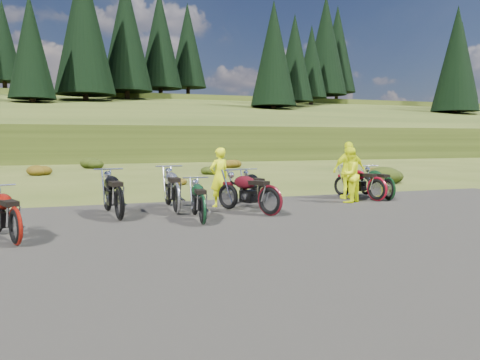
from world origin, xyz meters
name	(u,v)px	position (x,y,z in m)	size (l,w,h in m)	color
ground	(275,221)	(0.00, 0.00, 0.00)	(300.00, 300.00, 0.00)	#394918
gravel_pad	(317,239)	(0.00, -2.00, 0.00)	(20.00, 12.00, 0.04)	black
hill_slope	(114,155)	(0.00, 50.00, 0.00)	(300.00, 46.00, 3.00)	#304015
hill_plateau	(95,147)	(0.00, 110.00, 0.00)	(300.00, 90.00, 9.17)	#304015
conifer_20	(3,41)	(-15.00, 75.00, 17.65)	(5.72, 5.72, 15.00)	black
conifer_21	(31,46)	(-9.00, 50.00, 12.56)	(5.28, 5.28, 14.00)	black
conifer_22	(84,25)	(-3.00, 56.00, 16.77)	(7.92, 7.92, 20.00)	black
conifer_23	(126,33)	(3.00, 62.00, 17.47)	(7.48, 7.48, 19.00)	black
conifer_24	(160,39)	(9.00, 68.00, 18.16)	(7.04, 7.04, 18.00)	black
conifer_25	(188,45)	(15.00, 74.00, 18.66)	(6.60, 6.60, 17.00)	black
conifer_26	(274,53)	(21.00, 49.00, 13.37)	(6.16, 6.16, 16.00)	black
conifer_27	(295,58)	(27.00, 55.00, 14.06)	(5.72, 5.72, 15.00)	black
conifer_28	(311,62)	(33.00, 61.00, 14.76)	(5.28, 5.28, 14.00)	black
conifer_29	(326,45)	(39.00, 67.00, 18.97)	(7.92, 7.92, 20.00)	black
conifer_30	(337,49)	(45.00, 73.00, 19.66)	(7.48, 7.48, 19.00)	black
conifer_31	(457,59)	(51.00, 48.00, 14.18)	(7.04, 7.04, 18.00)	black
conifer_32	(458,62)	(57.00, 54.00, 14.87)	(6.60, 6.60, 17.00)	black
conifer_33	(459,65)	(63.00, 60.00, 15.56)	(6.16, 6.16, 16.00)	black
conifer_34	(459,68)	(69.00, 66.00, 16.26)	(5.72, 5.72, 15.00)	black
conifer_35	(460,70)	(75.00, 72.00, 16.95)	(5.28, 5.28, 14.00)	black
conifer_36	(461,61)	(81.00, 78.00, 20.16)	(7.92, 7.92, 20.00)	black
shrub_2	(39,168)	(-6.20, 16.60, 0.38)	(1.30, 1.30, 0.77)	#5F360B
shrub_3	(94,161)	(-3.30, 21.90, 0.46)	(1.56, 1.56, 0.92)	black
shrub_4	(178,180)	(-0.40, 9.20, 0.23)	(0.77, 0.77, 0.45)	#5F360B
shrub_5	(211,169)	(2.50, 14.50, 0.31)	(1.03, 1.03, 0.61)	black
shrub_6	(231,162)	(5.40, 19.80, 0.38)	(1.30, 1.30, 0.77)	#5F360B
shrub_7	(386,172)	(8.30, 7.10, 0.46)	(1.56, 1.56, 0.92)	black
shrub_8	(371,169)	(11.20, 12.40, 0.23)	(0.77, 0.77, 0.45)	#5F360B
motorcycle_0	(120,222)	(-3.41, 1.11, 0.00)	(2.22, 0.74, 1.16)	black
motorcycle_1	(17,247)	(-5.35, -0.89, 0.00)	(1.95, 0.65, 1.02)	maroon
motorcycle_2	(203,226)	(-1.74, -0.03, 0.00)	(1.89, 0.63, 0.99)	black
motorcycle_3	(177,215)	(-1.98, 1.61, 0.00)	(2.25, 0.75, 1.18)	#A8A8AC
motorcycle_4	(270,217)	(0.11, 0.59, 0.00)	(2.14, 0.71, 1.12)	#490C13
motorcycle_5	(263,207)	(0.55, 2.16, 0.00)	(1.94, 0.65, 1.02)	black
motorcycle_6	(377,202)	(4.23, 2.05, 0.00)	(2.07, 0.69, 1.08)	maroon
motorcycle_7	(388,201)	(4.68, 2.10, 0.00)	(1.98, 0.66, 1.04)	black
person_middle	(219,178)	(-0.60, 2.52, 0.82)	(0.60, 0.39, 1.64)	#D6E60C
person_right_a	(349,176)	(3.25, 2.07, 0.82)	(0.79, 0.62, 1.63)	#D6E60C
person_right_b	(349,171)	(3.72, 2.81, 0.90)	(1.05, 0.44, 1.80)	#D6E60C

